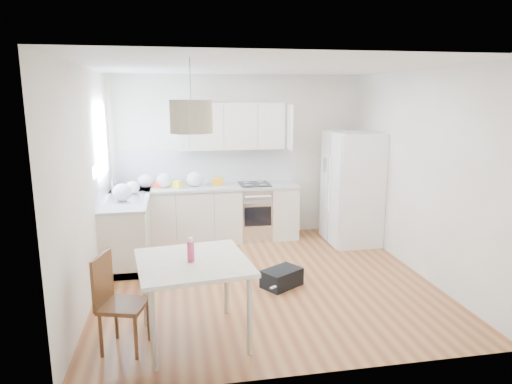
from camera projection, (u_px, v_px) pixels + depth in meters
floor at (264, 280)px, 5.97m from camera, size 4.20×4.20×0.00m
ceiling at (265, 67)px, 5.41m from camera, size 4.20×4.20×0.00m
wall_back at (240, 157)px, 7.71m from camera, size 4.20×0.00×4.20m
wall_left at (88, 184)px, 5.32m from camera, size 0.00×4.20×4.20m
wall_right at (419, 173)px, 6.06m from camera, size 0.00×4.20×4.20m
window_glassblock at (101, 140)px, 6.35m from camera, size 0.02×1.00×1.00m
cabinets_back at (207, 215)px, 7.51m from camera, size 3.00×0.60×0.88m
cabinets_left at (128, 229)px, 6.72m from camera, size 0.60×1.80×0.88m
counter_back at (206, 187)px, 7.41m from camera, size 3.02×0.64×0.04m
counter_left at (127, 198)px, 6.62m from camera, size 0.64×1.82×0.04m
backsplash_back at (204, 166)px, 7.63m from camera, size 3.00×0.01×0.58m
backsplash_left at (104, 178)px, 6.50m from camera, size 0.01×1.80×0.58m
upper_cabinets at (232, 126)px, 7.42m from camera, size 1.70×0.32×0.75m
range_oven at (255, 212)px, 7.65m from camera, size 0.50×0.61×0.88m
sink at (126, 198)px, 6.57m from camera, size 0.50×0.80×0.16m
refrigerator at (353, 188)px, 7.36m from camera, size 0.87×0.91×1.80m
dining_table at (193, 269)px, 4.39m from camera, size 1.16×1.16×0.82m
dining_chair at (124, 303)px, 4.26m from camera, size 0.49×0.49×0.93m
drink_bottle at (191, 250)px, 4.32m from camera, size 0.08×0.08×0.24m
gym_bag at (282, 278)px, 5.75m from camera, size 0.58×0.53×0.22m
pendant_lamp at (191, 116)px, 4.14m from camera, size 0.43×0.43×0.30m
grocery_bag_a at (145, 181)px, 7.24m from camera, size 0.25×0.21×0.22m
grocery_bag_b at (165, 180)px, 7.27m from camera, size 0.25×0.22×0.23m
grocery_bag_c at (195, 179)px, 7.35m from camera, size 0.27×0.23×0.24m
grocery_bag_d at (133, 187)px, 6.85m from camera, size 0.21×0.18×0.19m
grocery_bag_e at (122, 192)px, 6.35m from camera, size 0.27×0.23×0.24m
snack_orange at (218, 181)px, 7.48m from camera, size 0.18×0.11×0.12m
snack_yellow at (177, 184)px, 7.28m from camera, size 0.19×0.18×0.11m
snack_red at (159, 185)px, 7.27m from camera, size 0.16×0.11×0.10m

